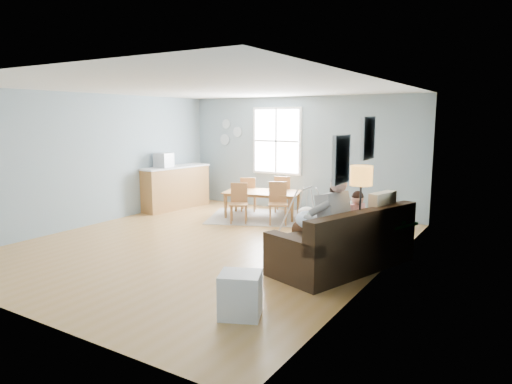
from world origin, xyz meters
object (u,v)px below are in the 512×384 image
Objects in this scene: toddler at (352,214)px; storage_cube at (240,295)px; chair_se at (278,200)px; baby_swing at (307,211)px; dining_table at (262,204)px; counter at (175,187)px; father at (324,218)px; chair_nw at (248,193)px; sofa at (346,247)px; chair_ne at (283,192)px; floor_lamp at (361,185)px; monitor at (163,160)px; chair_sw at (239,201)px.

toddler is 2.52m from storage_cube.
baby_swing is (0.76, -0.19, -0.12)m from chair_se.
counter is (-2.36, -0.22, 0.24)m from dining_table.
father is 1.65× the size of baby_swing.
sofa is at bearing -38.28° from chair_nw.
baby_swing is (1.36, -0.55, 0.09)m from dining_table.
father reaches higher than counter.
chair_ne is at bearing 131.57° from sofa.
floor_lamp reaches higher than monitor.
sofa reaches higher than chair_sw.
dining_table is (-3.08, 2.46, -0.99)m from floor_lamp.
floor_lamp is at bearing -37.47° from chair_nw.
chair_nw is at bearing 121.68° from storage_cube.
chair_sw is (-3.02, 1.67, 0.14)m from sofa.
floor_lamp is 5.78m from monitor.
toddler is at bearing -53.53° from dining_table.
chair_sw is at bearing -119.73° from dining_table.
monitor is at bearing -179.67° from baby_swing.
counter reaches higher than baby_swing.
chair_ne reaches higher than baby_swing.
monitor is at bearing -152.24° from chair_nw.
monitor is at bearing -153.62° from chair_ne.
chair_ne reaches higher than chair_nw.
chair_ne is at bearing 26.38° from monitor.
floor_lamp is 4.71m from chair_nw.
counter is at bearing 157.60° from floor_lamp.
baby_swing is at bearing -38.78° from dining_table.
chair_se is (-2.48, 2.10, -0.78)m from floor_lamp.
storage_cube is 0.69× the size of chair_sw.
toddler is 0.47× the size of counter.
monitor is at bearing 163.36° from toddler.
chair_nw is 2.16m from baby_swing.
chair_se reaches higher than baby_swing.
storage_cube is at bearing -100.71° from sofa.
monitor is at bearing 176.92° from dining_table.
chair_se is at bearing 4.10° from monitor.
chair_sw is at bearing -102.77° from chair_ne.
chair_se is at bearing -47.68° from dining_table.
counter is (-4.80, 4.35, 0.28)m from storage_cube.
chair_se reaches higher than chair_ne.
baby_swing is (-1.50, 1.82, 0.06)m from sofa.
monitor is at bearing 176.93° from chair_sw.
chair_se is (-2.25, 1.78, -0.28)m from toddler.
father reaches higher than toddler.
baby_swing is at bearing 105.12° from storage_cube.
dining_table is 2.62m from monitor.
sofa is 1.49× the size of dining_table.
sofa is 2.24m from storage_cube.
counter is 5.23× the size of monitor.
counter is at bearing 85.34° from monitor.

